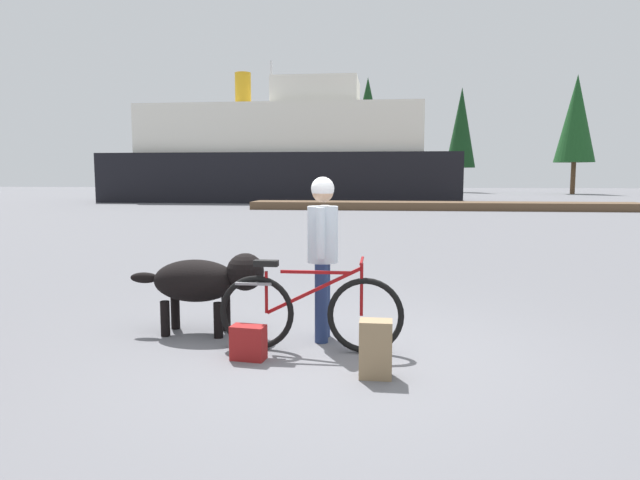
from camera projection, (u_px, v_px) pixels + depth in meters
name	position (u px, v px, depth m)	size (l,w,h in m)	color
ground_plane	(328.00, 354.00, 5.47)	(160.00, 160.00, 0.00)	slate
bicycle	(309.00, 311.00, 5.52)	(1.83, 0.44, 0.93)	black
person_cyclist	(323.00, 243.00, 5.86)	(0.32, 0.53, 1.72)	navy
dog	(205.00, 280.00, 6.13)	(1.51, 0.54, 0.90)	black
backpack	(376.00, 349.00, 4.82)	(0.28, 0.20, 0.50)	#8C7251
handbag_pannier	(248.00, 343.00, 5.30)	(0.32, 0.18, 0.33)	maroon
dock_pier	(442.00, 206.00, 29.02)	(19.79, 2.27, 0.40)	brown
ferry_boat	(285.00, 156.00, 39.00)	(23.50, 8.18, 8.83)	black
sailboat_moored	(272.00, 194.00, 38.94)	(8.43, 2.36, 9.50)	navy
pine_tree_far_left	(313.00, 128.00, 54.99)	(3.18, 3.18, 10.28)	#4C331E
pine_tree_center	(368.00, 121.00, 54.77)	(3.70, 3.70, 11.26)	#4C331E
pine_tree_far_right	(576.00, 119.00, 53.69)	(3.77, 3.77, 11.37)	#4C331E
pine_tree_mid_back	(461.00, 128.00, 59.37)	(3.11, 3.11, 11.03)	#4C331E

